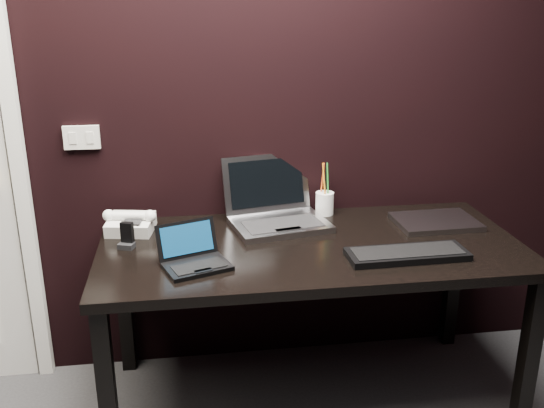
{
  "coord_description": "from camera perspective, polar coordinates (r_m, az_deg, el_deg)",
  "views": [
    {
      "loc": [
        -0.18,
        -0.82,
        1.69
      ],
      "look_at": [
        0.13,
        1.35,
        0.93
      ],
      "focal_mm": 40.0,
      "sensor_mm": 36.0,
      "label": 1
    }
  ],
  "objects": [
    {
      "name": "ext_keyboard",
      "position": [
        2.38,
        12.6,
        -4.61
      ],
      "size": [
        0.47,
        0.17,
        0.03
      ],
      "color": "black",
      "rests_on": "desk"
    },
    {
      "name": "netbook",
      "position": [
        2.26,
        -7.34,
        -5.09
      ],
      "size": [
        0.29,
        0.27,
        0.15
      ],
      "color": "black",
      "rests_on": "desk"
    },
    {
      "name": "mobile_phone",
      "position": [
        2.47,
        -13.49,
        -3.15
      ],
      "size": [
        0.07,
        0.07,
        0.1
      ],
      "color": "black",
      "rests_on": "desk"
    },
    {
      "name": "wall_back",
      "position": [
        2.65,
        -4.31,
        10.54
      ],
      "size": [
        4.0,
        0.0,
        4.0
      ],
      "primitive_type": "plane",
      "rotation": [
        1.57,
        0.0,
        0.0
      ],
      "color": "black",
      "rests_on": "ground"
    },
    {
      "name": "desk",
      "position": [
        2.49,
        3.66,
        -5.36
      ],
      "size": [
        1.7,
        0.8,
        0.74
      ],
      "color": "black",
      "rests_on": "ground"
    },
    {
      "name": "pen_cup",
      "position": [
        2.77,
        4.97,
        0.16
      ],
      "size": [
        0.1,
        0.1,
        0.24
      ],
      "color": "white",
      "rests_on": "desk"
    },
    {
      "name": "silver_laptop",
      "position": [
        2.64,
        0.4,
        -0.81
      ],
      "size": [
        0.46,
        0.43,
        0.28
      ],
      "color": "#A6A5AB",
      "rests_on": "desk"
    },
    {
      "name": "desk_phone",
      "position": [
        2.62,
        -13.17,
        -1.77
      ],
      "size": [
        0.23,
        0.2,
        0.11
      ],
      "color": "silver",
      "rests_on": "desk"
    },
    {
      "name": "wall_switch",
      "position": [
        2.7,
        -17.48,
        5.99
      ],
      "size": [
        0.15,
        0.02,
        0.1
      ],
      "color": "silver",
      "rests_on": "wall_back"
    },
    {
      "name": "closed_laptop",
      "position": [
        2.75,
        15.13,
        -1.62
      ],
      "size": [
        0.36,
        0.26,
        0.02
      ],
      "color": "#9A9A9F",
      "rests_on": "desk"
    }
  ]
}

